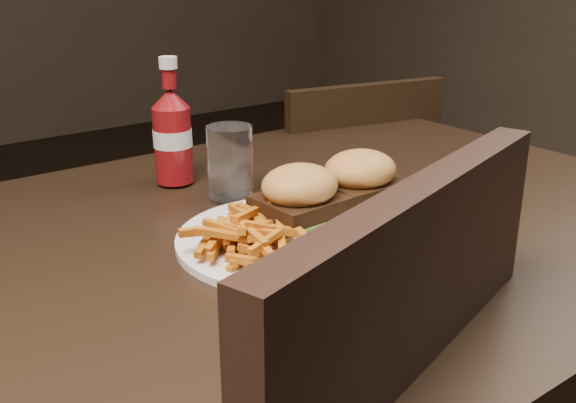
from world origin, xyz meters
TOP-DOWN VIEW (x-y plane):
  - dining_table at (0.00, 0.00)m, footprint 1.20×0.80m
  - chair_far at (0.52, 0.50)m, footprint 0.44×0.44m
  - plate at (-0.00, -0.05)m, footprint 0.28×0.28m
  - sandwich_half_a at (0.01, -0.05)m, footprint 0.09×0.08m
  - sandwich_half_b at (0.11, -0.05)m, footprint 0.09×0.08m
  - fries_pile at (-0.07, -0.05)m, footprint 0.14×0.14m
  - ketchup_bottle at (-0.01, 0.23)m, footprint 0.07×0.07m
  - tumbler at (0.02, 0.12)m, footprint 0.07×0.07m

SIDE VIEW (x-z plane):
  - chair_far at x=0.52m, z-range 0.41..0.45m
  - dining_table at x=0.00m, z-range 0.71..0.75m
  - plate at x=0.00m, z-range 0.75..0.76m
  - sandwich_half_a at x=0.01m, z-range 0.76..0.78m
  - sandwich_half_b at x=0.11m, z-range 0.76..0.78m
  - fries_pile at x=-0.07m, z-range 0.76..0.80m
  - tumbler at x=0.02m, z-range 0.76..0.85m
  - ketchup_bottle at x=-0.01m, z-range 0.75..0.87m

